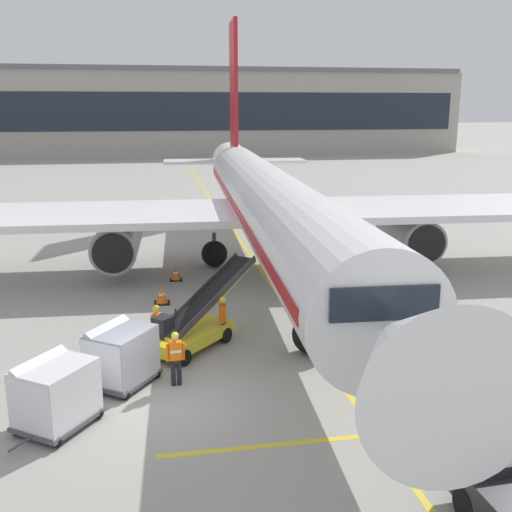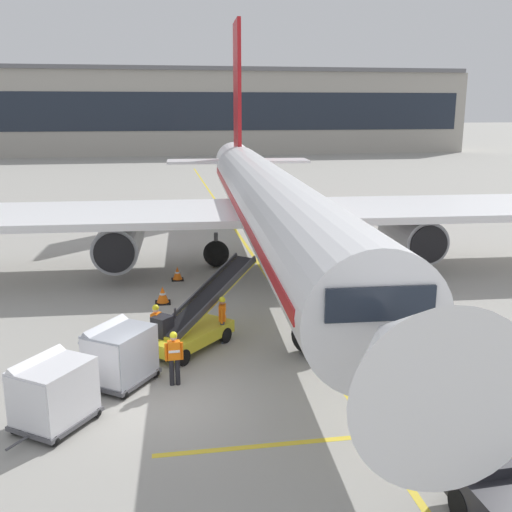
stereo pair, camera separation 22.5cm
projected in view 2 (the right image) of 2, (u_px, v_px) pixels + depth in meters
The scene contains 13 objects.
ground_plane at pixel (170, 406), 17.16m from camera, with size 600.00×600.00×0.00m, color #9E9B93.
parked_airplane at pixel (268, 203), 30.85m from camera, with size 34.78×44.14×14.77m.
belt_loader at pixel (193, 324), 21.30m from camera, with size 4.59×4.83×2.72m.
baggage_cart_lead at pixel (119, 353), 18.35m from camera, with size 2.46×2.69×1.91m.
baggage_cart_second at pixel (52, 391), 15.90m from camera, with size 2.46×2.69×1.91m.
ground_crew_by_loader at pixel (174, 355), 18.25m from camera, with size 0.57×0.27×1.74m.
ground_crew_by_carts at pixel (222, 316), 21.59m from camera, with size 0.32×0.56×1.74m.
ground_crew_marshaller at pixel (156, 325), 20.73m from camera, with size 0.39×0.51×1.74m.
safety_cone_engine_keepout at pixel (177, 274), 29.63m from camera, with size 0.60×0.60×0.68m.
safety_cone_wingtip at pixel (163, 295), 26.10m from camera, with size 0.67×0.67×0.75m.
apron_guidance_line_lead_in at pixel (265, 273), 30.85m from camera, with size 0.20×110.00×0.01m.
apron_guidance_line_stop_bar at pixel (384, 435), 15.67m from camera, with size 12.00×0.20×0.01m.
terminal_building at pixel (105, 112), 110.15m from camera, with size 132.60×19.42×15.19m.
Camera 2 is at (-0.16, -15.79, 8.34)m, focal length 41.97 mm.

